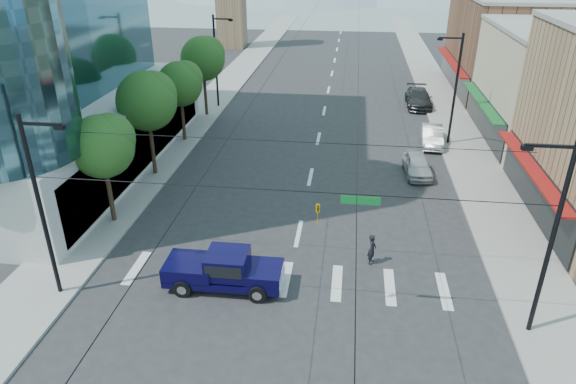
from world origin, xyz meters
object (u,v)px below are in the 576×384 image
(parked_car_near, at_px, (417,165))
(parked_car_far, at_px, (418,98))
(pickup_truck, at_px, (223,269))
(pedestrian, at_px, (372,249))
(parked_car_mid, at_px, (432,136))

(parked_car_near, height_order, parked_car_far, parked_car_far)
(parked_car_near, xyz_separation_m, parked_car_far, (1.80, 17.27, 0.11))
(pickup_truck, relative_size, pedestrian, 3.43)
(pedestrian, xyz_separation_m, parked_car_mid, (5.29, 18.18, -0.07))
(parked_car_near, relative_size, parked_car_mid, 0.94)
(parked_car_mid, bearing_deg, parked_car_near, -102.24)
(parked_car_mid, bearing_deg, pickup_truck, -116.66)
(pedestrian, bearing_deg, parked_car_mid, -4.52)
(parked_car_mid, bearing_deg, pedestrian, -102.34)
(parked_car_far, bearing_deg, pickup_truck, -111.11)
(pickup_truck, xyz_separation_m, pedestrian, (7.20, 2.99, -0.17))
(parked_car_near, bearing_deg, pedestrian, -110.41)
(pickup_truck, height_order, parked_car_near, pickup_truck)
(pedestrian, relative_size, parked_car_mid, 0.36)
(pedestrian, distance_m, parked_car_far, 29.69)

